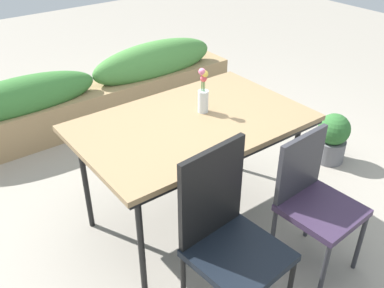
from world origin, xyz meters
The scene contains 7 objects.
ground_plane centered at (0.00, 0.00, 0.00)m, with size 12.00×12.00×0.00m, color gray.
dining_table centered at (-0.07, -0.03, 0.73)m, with size 1.44×0.91×0.78m.
chair_near_right centered at (0.25, -0.77, 0.50)m, with size 0.43×0.43×0.86m.
chair_near_left centered at (-0.40, -0.76, 0.58)m, with size 0.46×0.46×1.02m.
flower_vase centered at (0.06, 0.02, 0.91)m, with size 0.07×0.07×0.30m.
planter_box centered at (0.05, 1.65, 0.31)m, with size 3.05×0.37×0.68m.
potted_plant centered at (1.30, -0.16, 0.22)m, with size 0.27×0.27×0.43m.
Camera 1 is at (-1.48, -1.89, 2.06)m, focal length 40.02 mm.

